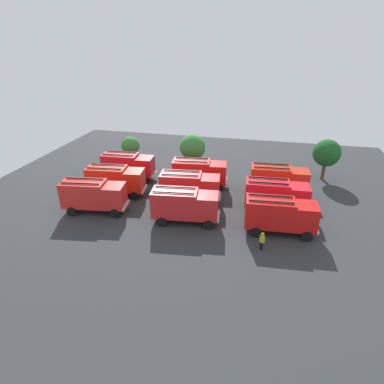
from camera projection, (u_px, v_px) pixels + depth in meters
name	position (u px, v px, depth m)	size (l,w,h in m)	color
ground_plane	(192.00, 202.00, 38.76)	(56.90, 56.90, 0.00)	#2D3033
fire_truck_0	(93.00, 195.00, 35.81)	(7.46, 3.54, 3.88)	red
fire_truck_1	(184.00, 204.00, 33.72)	(7.43, 3.40, 3.88)	red
fire_truck_2	(280.00, 214.00, 31.85)	(7.35, 3.14, 3.88)	red
fire_truck_3	(115.00, 179.00, 39.75)	(7.43, 3.40, 3.88)	red
fire_truck_4	(190.00, 186.00, 37.91)	(7.43, 3.40, 3.88)	red
fire_truck_5	(276.00, 195.00, 35.83)	(7.32, 3.05, 3.88)	red
fire_truck_6	(128.00, 165.00, 44.13)	(7.34, 3.11, 3.88)	red
fire_truck_7	(199.00, 172.00, 41.91)	(7.42, 3.39, 3.88)	red
fire_truck_8	(279.00, 179.00, 39.86)	(7.32, 3.06, 3.88)	red
firefighter_0	(262.00, 240.00, 29.67)	(0.48, 0.45, 1.82)	black
firefighter_1	(256.00, 193.00, 38.82)	(0.48, 0.45, 1.82)	black
firefighter_2	(269.00, 214.00, 34.41)	(0.38, 0.48, 1.60)	black
firefighter_3	(121.00, 181.00, 42.02)	(0.48, 0.41, 1.74)	black
firefighter_4	(210.00, 208.00, 35.58)	(0.46, 0.33, 1.67)	black
tree_0	(131.00, 146.00, 49.35)	(2.84, 2.84, 4.40)	brown
tree_1	(193.00, 148.00, 45.72)	(3.69, 3.69, 5.73)	brown
tree_2	(327.00, 153.00, 43.44)	(3.71, 3.71, 5.76)	brown
traffic_cone_0	(159.00, 205.00, 37.57)	(0.42, 0.42, 0.60)	#F2600C
traffic_cone_1	(276.00, 201.00, 38.26)	(0.46, 0.46, 0.66)	#F2600C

